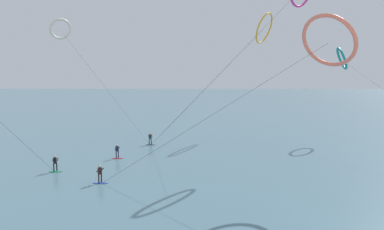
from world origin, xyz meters
TOP-DOWN VIEW (x-y plane):
  - sea_water at (0.00, 106.87)m, footprint 400.00×200.00m
  - surfer_navy at (-6.05, 36.02)m, footprint 1.40×0.63m
  - surfer_emerald at (-13.90, 23.26)m, footprint 1.40×0.70m
  - surfer_crimson at (-8.88, 28.57)m, footprint 1.40×0.73m
  - surfer_cobalt at (-8.31, 19.81)m, footprint 1.40×0.73m
  - kite_ivory at (-22.48, 47.15)m, footprint 18.47×13.11m
  - kite_coral at (11.70, 19.96)m, footprint 22.69×5.71m
  - kite_teal at (22.94, 42.95)m, footprint 2.55×35.61m
  - kite_amber at (11.87, 48.48)m, footprint 20.30×15.33m

SIDE VIEW (x-z plane):
  - sea_water at x=0.00m, z-range 0.00..0.08m
  - surfer_navy at x=-6.05m, z-range -0.03..1.67m
  - surfer_emerald at x=-13.90m, z-range -0.03..1.67m
  - surfer_crimson at x=-8.88m, z-range -0.03..1.67m
  - surfer_cobalt at x=-8.31m, z-range -0.03..1.67m
  - kite_teal at x=22.94m, z-range 5.24..19.38m
  - kite_coral at x=11.70m, z-range 5.26..20.23m
  - kite_ivory at x=-22.48m, z-range 7.81..27.01m
  - kite_amber at x=11.87m, z-range 7.54..27.75m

